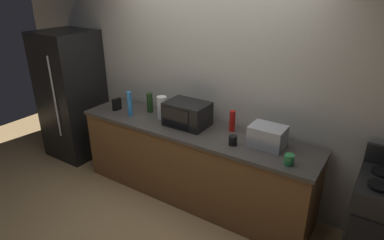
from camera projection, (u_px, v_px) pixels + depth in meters
The scene contains 13 objects.
ground_plane at pixel (173, 213), 3.71m from camera, with size 8.00×8.00×0.00m, color tan.
back_wall at pixel (211, 80), 3.80m from camera, with size 6.40×0.10×2.70m, color beige.
counter_run at pixel (192, 163), 3.84m from camera, with size 2.84×0.64×0.90m.
refrigerator at pixel (72, 95), 4.70m from camera, with size 0.72×0.73×1.80m.
microwave at pixel (187, 114), 3.70m from camera, with size 0.48×0.35×0.27m.
toaster_oven at pixel (267, 136), 3.24m from camera, with size 0.34×0.26×0.21m, color #B7BABF.
paper_towel_roll at pixel (162, 107), 3.88m from camera, with size 0.12×0.12×0.27m, color white.
cordless_phone at pixel (117, 104), 4.15m from camera, with size 0.05×0.11×0.15m, color black.
bottle_wine at pixel (150, 103), 4.07m from camera, with size 0.07×0.07×0.24m, color #1E3F19.
bottle_spray_cleaner at pixel (130, 104), 3.95m from camera, with size 0.06×0.06×0.30m, color #338CE5.
bottle_hot_sauce at pixel (232, 121), 3.56m from camera, with size 0.06×0.06×0.23m, color red.
mug_green at pixel (289, 160), 2.93m from camera, with size 0.09×0.09×0.10m, color #2D8C47.
mug_black at pixel (233, 140), 3.28m from camera, with size 0.08×0.08×0.10m, color black.
Camera 1 is at (1.83, -2.38, 2.43)m, focal length 30.85 mm.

